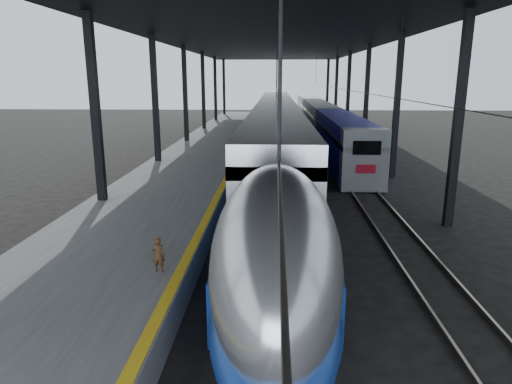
{
  "coord_description": "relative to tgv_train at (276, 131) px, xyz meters",
  "views": [
    {
      "loc": [
        1.96,
        -14.56,
        6.32
      ],
      "look_at": [
        1.23,
        2.69,
        2.0
      ],
      "focal_mm": 32.0,
      "sensor_mm": 36.0,
      "label": 1
    }
  ],
  "objects": [
    {
      "name": "child",
      "position": [
        -3.29,
        -25.81,
        -0.57
      ],
      "size": [
        0.37,
        0.24,
        1.01
      ],
      "primitive_type": "imported",
      "rotation": [
        0.0,
        0.0,
        3.14
      ],
      "color": "#462D17",
      "rests_on": "platform"
    },
    {
      "name": "tgv_train",
      "position": [
        0.0,
        0.0,
        0.0
      ],
      "size": [
        3.1,
        65.2,
        4.44
      ],
      "color": "silver",
      "rests_on": "ground"
    },
    {
      "name": "yellow_strip",
      "position": [
        -2.7,
        -3.1,
        -1.07
      ],
      "size": [
        0.3,
        80.0,
        0.01
      ],
      "primitive_type": "cube",
      "color": "gold",
      "rests_on": "platform"
    },
    {
      "name": "platform",
      "position": [
        -5.5,
        -3.1,
        -1.58
      ],
      "size": [
        6.0,
        80.0,
        1.0
      ],
      "primitive_type": "cube",
      "color": "#4C4C4F",
      "rests_on": "ground"
    },
    {
      "name": "canopy",
      "position": [
        -0.1,
        -3.1,
        7.04
      ],
      "size": [
        18.0,
        75.0,
        9.47
      ],
      "color": "black",
      "rests_on": "ground"
    },
    {
      "name": "second_train",
      "position": [
        5.0,
        14.76,
        -0.27
      ],
      "size": [
        2.6,
        56.05,
        3.58
      ],
      "color": "#161690",
      "rests_on": "ground"
    },
    {
      "name": "rails",
      "position": [
        2.5,
        -3.1,
        -2.0
      ],
      "size": [
        6.52,
        80.0,
        0.16
      ],
      "color": "slate",
      "rests_on": "ground"
    },
    {
      "name": "ground",
      "position": [
        -2.0,
        -23.1,
        -2.08
      ],
      "size": [
        160.0,
        160.0,
        0.0
      ],
      "primitive_type": "plane",
      "color": "black",
      "rests_on": "ground"
    }
  ]
}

